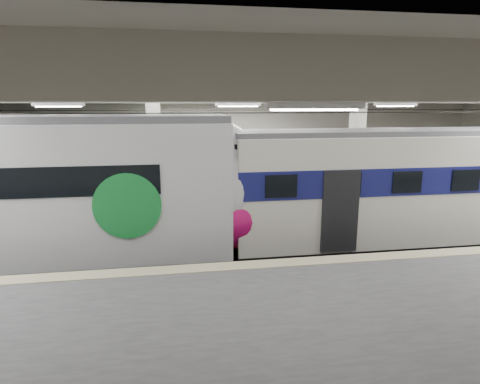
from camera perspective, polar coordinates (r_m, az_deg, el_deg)
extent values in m
cube|color=black|center=(13.48, 1.06, -9.44)|extent=(36.00, 24.00, 0.10)
cube|color=silver|center=(12.52, 1.16, 15.07)|extent=(36.00, 24.00, 0.20)
cube|color=beige|center=(22.53, -3.41, 6.77)|extent=(30.00, 0.10, 5.50)
cube|color=#4B4B4E|center=(7.64, 10.43, -23.24)|extent=(30.00, 7.00, 1.10)
cube|color=#C2B289|center=(10.10, 4.37, -10.11)|extent=(30.00, 0.50, 0.02)
cube|color=beige|center=(15.49, -11.91, 3.92)|extent=(0.50, 0.50, 5.50)
cube|color=beige|center=(17.07, 16.07, 4.48)|extent=(0.50, 0.50, 5.50)
cube|color=beige|center=(12.51, 1.16, 13.70)|extent=(30.00, 18.00, 0.50)
cube|color=#59544C|center=(13.43, 1.06, -8.93)|extent=(30.00, 1.52, 0.16)
cube|color=#59544C|center=(18.61, -1.92, -2.81)|extent=(30.00, 1.52, 0.16)
cylinder|color=black|center=(12.51, 1.15, 11.18)|extent=(30.00, 0.03, 0.03)
cylinder|color=black|center=(17.95, -2.02, 11.57)|extent=(30.00, 0.03, 0.03)
cube|color=white|center=(10.55, 3.12, 12.12)|extent=(26.00, 8.40, 0.12)
cube|color=silver|center=(13.54, -30.73, 0.02)|extent=(13.15, 2.93, 3.95)
ellipsoid|color=silver|center=(12.66, -1.92, 1.03)|extent=(2.33, 2.87, 3.87)
ellipsoid|color=#BE0F5E|center=(12.87, -1.37, -2.74)|extent=(2.47, 2.93, 2.37)
cylinder|color=#188536|center=(11.23, -15.75, -1.95)|extent=(1.82, 0.06, 1.82)
cube|color=black|center=(14.09, -29.77, -8.44)|extent=(13.15, 2.05, 0.70)
cube|color=silver|center=(14.85, 23.00, 0.85)|extent=(12.25, 2.69, 3.49)
cube|color=navy|center=(14.78, 23.14, 2.44)|extent=(12.29, 2.75, 0.85)
cube|color=#B70C22|center=(12.84, -1.28, -2.09)|extent=(0.08, 2.28, 1.92)
cube|color=black|center=(12.55, -1.32, 4.40)|extent=(0.08, 2.15, 1.26)
cube|color=#4C4C51|center=(14.62, 23.61, 7.86)|extent=(12.25, 2.10, 0.16)
cube|color=black|center=(15.31, 22.40, -6.11)|extent=(12.25, 1.88, 0.70)
cube|color=silver|center=(18.91, -26.84, 3.26)|extent=(14.05, 3.32, 3.79)
cube|color=#188536|center=(18.84, -26.98, 4.75)|extent=(14.09, 3.38, 0.80)
cube|color=#4C4C51|center=(18.74, -27.44, 9.28)|extent=(14.03, 2.82, 0.16)
cube|color=black|center=(19.30, -26.23, -2.88)|extent=(14.04, 3.02, 0.60)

